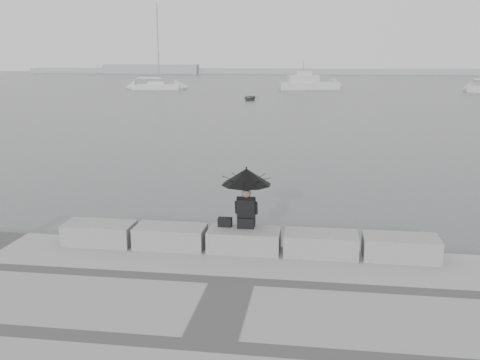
% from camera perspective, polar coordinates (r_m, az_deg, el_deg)
% --- Properties ---
extents(ground, '(360.00, 360.00, 0.00)m').
position_cam_1_polar(ground, '(12.71, 0.72, -8.98)').
color(ground, '#46484B').
rests_on(ground, ground).
extents(stone_block_far_left, '(1.60, 0.80, 0.50)m').
position_cam_1_polar(stone_block_far_left, '(12.91, -14.75, -5.53)').
color(stone_block_far_left, gray).
rests_on(stone_block_far_left, promenade).
extents(stone_block_left, '(1.60, 0.80, 0.50)m').
position_cam_1_polar(stone_block_left, '(12.36, -7.43, -6.03)').
color(stone_block_left, gray).
rests_on(stone_block_left, promenade).
extents(stone_block_centre, '(1.60, 0.80, 0.50)m').
position_cam_1_polar(stone_block_centre, '(12.03, 0.45, -6.45)').
color(stone_block_centre, gray).
rests_on(stone_block_centre, promenade).
extents(stone_block_right, '(1.60, 0.80, 0.50)m').
position_cam_1_polar(stone_block_right, '(11.94, 8.62, -6.76)').
color(stone_block_right, gray).
rests_on(stone_block_right, promenade).
extents(stone_block_far_right, '(1.60, 0.80, 0.50)m').
position_cam_1_polar(stone_block_far_right, '(12.08, 16.76, -6.94)').
color(stone_block_far_right, gray).
rests_on(stone_block_far_right, promenade).
extents(seated_person, '(1.13, 1.13, 1.39)m').
position_cam_1_polar(seated_person, '(11.87, 0.67, -0.45)').
color(seated_person, black).
rests_on(seated_person, stone_block_centre).
extents(bag, '(0.31, 0.18, 0.20)m').
position_cam_1_polar(bag, '(12.16, -1.61, -4.50)').
color(bag, black).
rests_on(bag, stone_block_centre).
extents(distant_landmass, '(180.00, 8.00, 2.80)m').
position_cam_1_polar(distant_landmass, '(166.54, 4.93, 11.51)').
color(distant_landmass, '#949699').
rests_on(distant_landmass, ground).
extents(sailboat_left, '(7.38, 3.48, 12.90)m').
position_cam_1_polar(sailboat_left, '(84.73, -8.91, 9.88)').
color(sailboat_left, silver).
rests_on(sailboat_left, ground).
extents(motor_cruiser, '(9.60, 4.99, 4.50)m').
position_cam_1_polar(motor_cruiser, '(84.34, 7.37, 10.16)').
color(motor_cruiser, silver).
rests_on(motor_cruiser, ground).
extents(dinghy, '(3.08, 1.42, 0.51)m').
position_cam_1_polar(dinghy, '(62.61, 1.05, 8.77)').
color(dinghy, slate).
rests_on(dinghy, ground).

